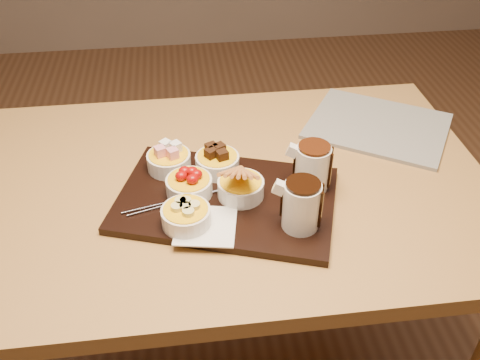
{
  "coord_description": "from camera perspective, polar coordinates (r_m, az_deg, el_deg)",
  "views": [
    {
      "loc": [
        -0.1,
        -0.96,
        1.5
      ],
      "look_at": [
        0.02,
        -0.08,
        0.81
      ],
      "focal_mm": 40.0,
      "sensor_mm": 36.0,
      "label": 1
    }
  ],
  "objects": [
    {
      "name": "bowl_strawberries",
      "position": [
        1.15,
        -5.44,
        -0.69
      ],
      "size": [
        0.1,
        0.1,
        0.04
      ],
      "primitive_type": "cylinder",
      "color": "silver",
      "rests_on": "serving_board"
    },
    {
      "name": "bowl_marshmallows",
      "position": [
        1.23,
        -7.58,
        1.98
      ],
      "size": [
        0.1,
        0.1,
        0.04
      ],
      "primitive_type": "cylinder",
      "color": "silver",
      "rests_on": "serving_board"
    },
    {
      "name": "bowl_bananas",
      "position": [
        1.08,
        -5.77,
        -3.91
      ],
      "size": [
        0.1,
        0.1,
        0.04
      ],
      "primitive_type": "cylinder",
      "color": "silver",
      "rests_on": "serving_board"
    },
    {
      "name": "pitcher_milk_chocolate",
      "position": [
        1.16,
        7.73,
        1.29
      ],
      "size": [
        0.09,
        0.09,
        0.1
      ],
      "primitive_type": "cylinder",
      "rotation": [
        0.0,
        0.0,
        -0.32
      ],
      "color": "silver",
      "rests_on": "serving_board"
    },
    {
      "name": "newspaper",
      "position": [
        1.45,
        14.5,
        5.61
      ],
      "size": [
        0.44,
        0.41,
        0.01
      ],
      "primitive_type": "cube",
      "rotation": [
        0.0,
        0.0,
        -0.56
      ],
      "color": "beige",
      "rests_on": "dining_table"
    },
    {
      "name": "fondue_skewers",
      "position": [
        1.15,
        -6.21,
        -2.0
      ],
      "size": [
        0.09,
        0.26,
        0.01
      ],
      "primitive_type": null,
      "rotation": [
        0.0,
        0.0,
        -1.33
      ],
      "color": "silver",
      "rests_on": "serving_board"
    },
    {
      "name": "serving_board",
      "position": [
        1.16,
        -1.48,
        -2.11
      ],
      "size": [
        0.53,
        0.43,
        0.02
      ],
      "primitive_type": "cube",
      "rotation": [
        0.0,
        0.0,
        -0.32
      ],
      "color": "black",
      "rests_on": "dining_table"
    },
    {
      "name": "bowl_biscotti",
      "position": [
        1.14,
        0.08,
        -0.91
      ],
      "size": [
        0.1,
        0.1,
        0.04
      ],
      "primitive_type": "cylinder",
      "color": "silver",
      "rests_on": "serving_board"
    },
    {
      "name": "pitcher_dark_chocolate",
      "position": [
        1.05,
        6.56,
        -2.77
      ],
      "size": [
        0.09,
        0.09,
        0.1
      ],
      "primitive_type": "cylinder",
      "rotation": [
        0.0,
        0.0,
        -0.32
      ],
      "color": "silver",
      "rests_on": "serving_board"
    },
    {
      "name": "dining_table",
      "position": [
        1.29,
        -1.14,
        -3.51
      ],
      "size": [
        1.2,
        0.8,
        0.75
      ],
      "color": "#A77A3E",
      "rests_on": "ground"
    },
    {
      "name": "bowl_cake",
      "position": [
        1.22,
        -2.43,
        1.81
      ],
      "size": [
        0.1,
        0.1,
        0.04
      ],
      "primitive_type": "cylinder",
      "color": "silver",
      "rests_on": "serving_board"
    },
    {
      "name": "napkin",
      "position": [
        1.08,
        -3.67,
        -4.89
      ],
      "size": [
        0.14,
        0.14,
        0.0
      ],
      "primitive_type": "cube",
      "rotation": [
        0.0,
        0.0,
        -0.18
      ],
      "color": "white",
      "rests_on": "serving_board"
    }
  ]
}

